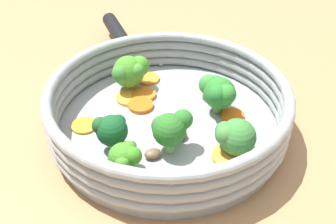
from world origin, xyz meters
TOP-DOWN VIEW (x-y plane):
  - ground_plane at (0.00, 0.00)m, footprint 4.00×4.00m
  - skillet at (0.00, 0.00)m, footprint 0.31×0.31m
  - skillet_rim_wall at (0.00, 0.00)m, footprint 0.32×0.32m
  - skillet_handle at (-0.23, -0.08)m, footprint 0.17×0.08m
  - skillet_rivet_left at (-0.15, -0.01)m, footprint 0.01×0.01m
  - skillet_rivet_right at (-0.12, -0.09)m, footprint 0.01×0.01m
  - carrot_slice_0 at (0.08, 0.08)m, footprint 0.06×0.06m
  - carrot_slice_1 at (-0.06, -0.04)m, footprint 0.05×0.05m
  - carrot_slice_2 at (-0.05, -0.06)m, footprint 0.05×0.05m
  - carrot_slice_3 at (0.01, -0.11)m, footprint 0.05×0.05m
  - carrot_slice_4 at (-0.01, 0.09)m, footprint 0.04×0.04m
  - carrot_slice_5 at (-0.11, -0.03)m, footprint 0.05×0.05m
  - carrot_slice_6 at (-0.03, -0.04)m, footprint 0.05×0.05m
  - carrot_slice_7 at (-0.07, -0.05)m, footprint 0.04×0.04m
  - broccoli_floret_0 at (-0.08, -0.05)m, footprint 0.05×0.06m
  - broccoli_floret_1 at (0.10, -0.05)m, footprint 0.04×0.04m
  - broccoli_floret_2 at (-0.02, 0.07)m, footprint 0.05×0.04m
  - broccoli_floret_3 at (0.07, 0.08)m, footprint 0.05×0.05m
  - broccoli_floret_4 at (0.05, -0.07)m, footprint 0.04×0.04m
  - broccoli_floret_5 at (-0.06, 0.06)m, footprint 0.03×0.03m
  - broccoli_floret_6 at (0.06, 0.00)m, footprint 0.04×0.05m
  - mushroom_piece_0 at (0.04, 0.01)m, footprint 0.02×0.03m
  - mushroom_piece_1 at (0.07, -0.02)m, footprint 0.02×0.02m

SIDE VIEW (x-z plane):
  - ground_plane at x=0.00m, z-range 0.00..0.00m
  - skillet at x=0.00m, z-range 0.00..0.02m
  - carrot_slice_3 at x=0.01m, z-range 0.02..0.02m
  - carrot_slice_7 at x=-0.07m, z-range 0.02..0.02m
  - carrot_slice_5 at x=-0.11m, z-range 0.02..0.02m
  - carrot_slice_2 at x=-0.05m, z-range 0.02..0.02m
  - carrot_slice_4 at x=-0.01m, z-range 0.02..0.02m
  - carrot_slice_0 at x=0.08m, z-range 0.02..0.02m
  - carrot_slice_1 at x=-0.06m, z-range 0.02..0.02m
  - carrot_slice_6 at x=-0.03m, z-range 0.02..0.02m
  - skillet_rivet_left at x=-0.15m, z-range 0.02..0.03m
  - skillet_rivet_right at x=-0.12m, z-range 0.02..0.03m
  - mushroom_piece_0 at x=0.04m, z-range 0.02..0.03m
  - mushroom_piece_1 at x=0.07m, z-range 0.02..0.03m
  - skillet_handle at x=-0.23m, z-range 0.02..0.04m
  - broccoli_floret_5 at x=-0.06m, z-range 0.02..0.06m
  - broccoli_floret_1 at x=0.10m, z-range 0.02..0.06m
  - broccoli_floret_3 at x=0.07m, z-range 0.02..0.07m
  - skillet_rim_wall at x=0.00m, z-range 0.02..0.07m
  - broccoli_floret_4 at x=0.05m, z-range 0.02..0.07m
  - broccoli_floret_0 at x=-0.08m, z-range 0.02..0.08m
  - broccoli_floret_2 at x=-0.02m, z-range 0.02..0.08m
  - broccoli_floret_6 at x=0.06m, z-range 0.02..0.08m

